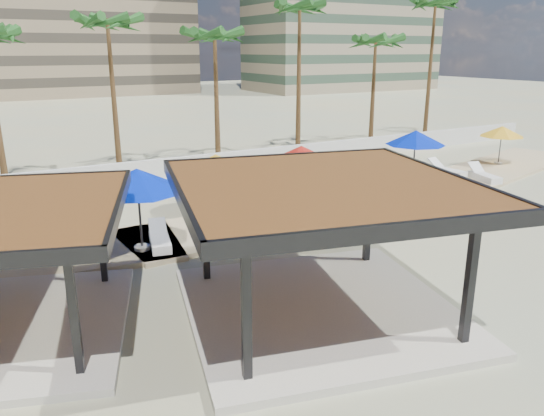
% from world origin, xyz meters
% --- Properties ---
extents(ground, '(200.00, 200.00, 0.00)m').
position_xyz_m(ground, '(0.00, 0.00, 0.00)').
color(ground, tan).
rests_on(ground, ground).
extents(promenade, '(44.45, 7.97, 0.24)m').
position_xyz_m(promenade, '(2.00, 7.67, 0.06)').
color(promenade, '#C6B284').
rests_on(promenade, ground).
extents(boundary_wall, '(56.00, 0.30, 1.20)m').
position_xyz_m(boundary_wall, '(0.00, 16.00, 0.60)').
color(boundary_wall, silver).
rests_on(boundary_wall, ground).
extents(pavilion_central, '(8.88, 8.88, 3.73)m').
position_xyz_m(pavilion_central, '(-2.58, -0.82, 2.23)').
color(pavilion_central, beige).
rests_on(pavilion_central, ground).
extents(umbrella_b, '(3.42, 3.42, 2.39)m').
position_xyz_m(umbrella_b, '(-1.16, 9.20, 2.24)').
color(umbrella_b, beige).
rests_on(umbrella_b, promenade).
extents(umbrella_c, '(3.85, 3.85, 2.78)m').
position_xyz_m(umbrella_c, '(1.98, 7.28, 2.57)').
color(umbrella_c, beige).
rests_on(umbrella_c, promenade).
extents(umbrella_d, '(3.24, 3.24, 2.73)m').
position_xyz_m(umbrella_d, '(9.66, 8.37, 2.53)').
color(umbrella_d, beige).
rests_on(umbrella_d, promenade).
extents(umbrella_e, '(3.12, 3.12, 2.31)m').
position_xyz_m(umbrella_e, '(17.51, 9.20, 2.16)').
color(umbrella_e, beige).
rests_on(umbrella_e, promenade).
extents(umbrella_f, '(3.30, 3.30, 2.90)m').
position_xyz_m(umbrella_f, '(-5.53, 5.80, 2.67)').
color(umbrella_f, beige).
rests_on(umbrella_f, promenade).
extents(lounger_a, '(1.07, 2.09, 0.76)m').
position_xyz_m(lounger_a, '(-4.88, 5.84, 0.36)').
color(lounger_a, white).
rests_on(lounger_a, promenade).
extents(lounger_b, '(1.68, 2.38, 0.87)m').
position_xyz_m(lounger_b, '(0.65, 5.85, 0.39)').
color(lounger_b, white).
rests_on(lounger_b, promenade).
extents(lounger_c, '(0.98, 2.28, 0.84)m').
position_xyz_m(lounger_c, '(12.46, 8.61, 0.38)').
color(lounger_c, white).
rests_on(lounger_c, promenade).
extents(lounger_d, '(1.18, 2.25, 0.81)m').
position_xyz_m(lounger_d, '(13.31, 6.81, 0.38)').
color(lounger_d, white).
rests_on(lounger_d, promenade).
extents(palm_d, '(3.00, 3.00, 9.14)m').
position_xyz_m(palm_d, '(-3.00, 18.90, 7.98)').
color(palm_d, brown).
rests_on(palm_d, ground).
extents(palm_e, '(3.00, 3.00, 8.50)m').
position_xyz_m(palm_e, '(3.00, 18.40, 7.38)').
color(palm_e, brown).
rests_on(palm_e, ground).
extents(palm_f, '(3.00, 3.00, 10.25)m').
position_xyz_m(palm_f, '(9.00, 18.60, 9.03)').
color(palm_f, brown).
rests_on(palm_f, ground).
extents(palm_g, '(3.00, 3.00, 8.24)m').
position_xyz_m(palm_g, '(15.00, 18.20, 7.13)').
color(palm_g, brown).
rests_on(palm_g, ground).
extents(palm_h, '(3.00, 3.00, 10.96)m').
position_xyz_m(palm_h, '(21.00, 18.80, 9.69)').
color(palm_h, brown).
rests_on(palm_h, ground).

